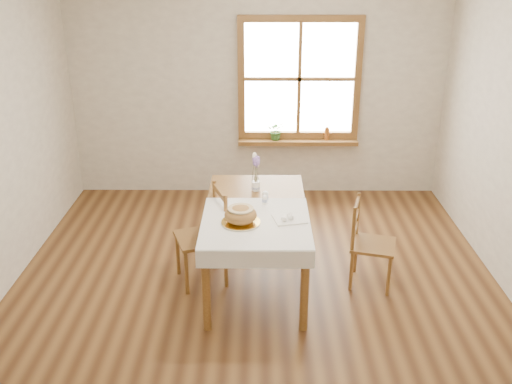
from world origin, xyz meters
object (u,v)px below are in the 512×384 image
at_px(chair_left, 201,237).
at_px(chair_right, 373,244).
at_px(flower_vase, 256,187).
at_px(dining_table, 256,216).
at_px(bread_plate, 241,222).

xyz_separation_m(chair_left, chair_right, (1.57, -0.04, -0.04)).
height_order(chair_left, flower_vase, chair_left).
distance_m(dining_table, flower_vase, 0.40).
bearing_deg(dining_table, chair_left, 178.83).
relative_size(chair_right, bread_plate, 2.61).
height_order(bread_plate, flower_vase, flower_vase).
distance_m(dining_table, chair_right, 1.09).
xyz_separation_m(dining_table, chair_right, (1.06, -0.03, -0.25)).
bearing_deg(bread_plate, chair_right, 14.52).
relative_size(chair_left, flower_vase, 10.24).
relative_size(dining_table, bread_plate, 5.08).
bearing_deg(chair_right, dining_table, 103.48).
relative_size(bread_plate, flower_vase, 3.54).
bearing_deg(bread_plate, chair_left, 137.32).
bearing_deg(dining_table, flower_vase, 90.83).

